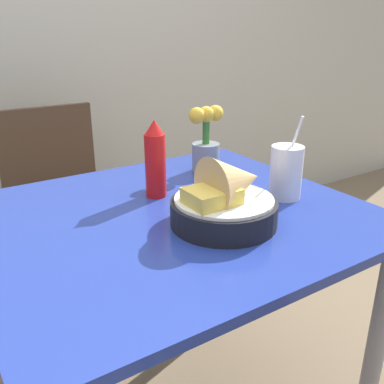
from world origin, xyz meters
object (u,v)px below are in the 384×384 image
chair_far_window (58,194)px  drink_cup (286,174)px  ketchup_bottle (155,160)px  food_basket (227,200)px  flower_vase (206,142)px

chair_far_window → drink_cup: drink_cup is taller
chair_far_window → ketchup_bottle: size_ratio=4.11×
drink_cup → food_basket: bearing=-168.7°
chair_far_window → food_basket: (0.13, -0.99, 0.29)m
food_basket → ketchup_bottle: (-0.06, 0.25, 0.04)m
food_basket → ketchup_bottle: size_ratio=1.19×
ketchup_bottle → food_basket: bearing=-77.4°
chair_far_window → flower_vase: 0.78m
chair_far_window → drink_cup: bearing=-68.6°
drink_cup → flower_vase: size_ratio=1.08×
ketchup_bottle → drink_cup: 0.36m
drink_cup → flower_vase: (-0.05, 0.30, 0.03)m
flower_vase → chair_far_window: bearing=116.4°
food_basket → drink_cup: size_ratio=1.11×
chair_far_window → flower_vase: (0.32, -0.64, 0.32)m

